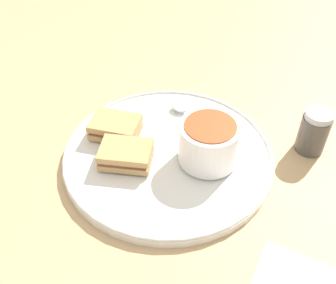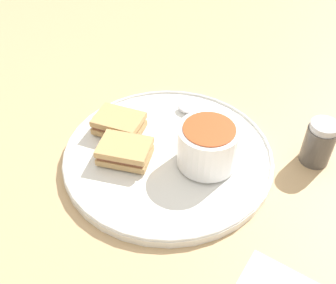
# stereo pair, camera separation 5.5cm
# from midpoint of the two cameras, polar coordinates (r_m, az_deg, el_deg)

# --- Properties ---
(ground_plane) EXTENTS (2.40, 2.40, 0.00)m
(ground_plane) POSITION_cam_midpoint_polar(r_m,az_deg,el_deg) (0.71, -2.24, -2.47)
(ground_plane) COLOR tan
(plate) EXTENTS (0.37, 0.37, 0.02)m
(plate) POSITION_cam_midpoint_polar(r_m,az_deg,el_deg) (0.70, -2.26, -1.90)
(plate) COLOR white
(plate) RESTS_ON ground_plane
(soup_bowl) EXTENTS (0.10, 0.10, 0.07)m
(soup_bowl) POSITION_cam_midpoint_polar(r_m,az_deg,el_deg) (0.65, 3.54, -0.20)
(soup_bowl) COLOR white
(soup_bowl) RESTS_ON plate
(spoon) EXTENTS (0.12, 0.06, 0.01)m
(spoon) POSITION_cam_midpoint_polar(r_m,az_deg,el_deg) (0.77, 0.21, 4.60)
(spoon) COLOR silver
(spoon) RESTS_ON plate
(sandwich_half_near) EXTENTS (0.09, 0.06, 0.03)m
(sandwich_half_near) POSITION_cam_midpoint_polar(r_m,az_deg,el_deg) (0.73, -9.81, 2.09)
(sandwich_half_near) COLOR tan
(sandwich_half_near) RESTS_ON plate
(sandwich_half_far) EXTENTS (0.09, 0.07, 0.03)m
(sandwich_half_far) POSITION_cam_midpoint_polar(r_m,az_deg,el_deg) (0.67, -8.47, -1.88)
(sandwich_half_far) COLOR tan
(sandwich_half_far) RESTS_ON plate
(salt_shaker) EXTENTS (0.05, 0.05, 0.08)m
(salt_shaker) POSITION_cam_midpoint_polar(r_m,az_deg,el_deg) (0.73, 18.39, 1.33)
(salt_shaker) COLOR #4C4742
(salt_shaker) RESTS_ON ground_plane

